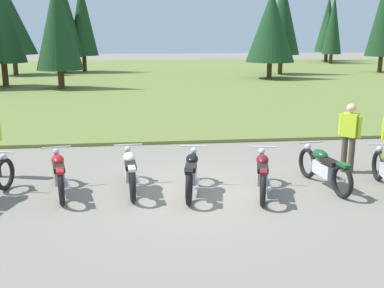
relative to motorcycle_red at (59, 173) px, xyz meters
The scene contains 9 objects.
ground_plane 2.86m from the motorcycle_red, ahead, with size 140.00×140.00×0.00m, color gray.
grass_moorland 26.24m from the motorcycle_red, 83.83° to the left, with size 80.00×44.00×0.10m, color olive.
forest_treeline 27.28m from the motorcycle_red, 84.86° to the left, with size 44.91×28.70×8.53m.
motorcycle_red is the anchor object (origin of this frame).
motorcycle_cream 1.46m from the motorcycle_red, ahead, with size 0.62×2.10×0.88m.
motorcycle_black 2.75m from the motorcycle_red, ahead, with size 0.66×2.08×0.88m.
motorcycle_maroon 4.22m from the motorcycle_red, ahead, with size 0.75×2.06×0.88m.
motorcycle_british_green 5.63m from the motorcycle_red, ahead, with size 0.66×2.09×0.88m.
rider_with_back_turned 6.69m from the motorcycle_red, ahead, with size 0.41×0.43×1.67m.
Camera 1 is at (-1.12, -9.05, 3.25)m, focal length 42.68 mm.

